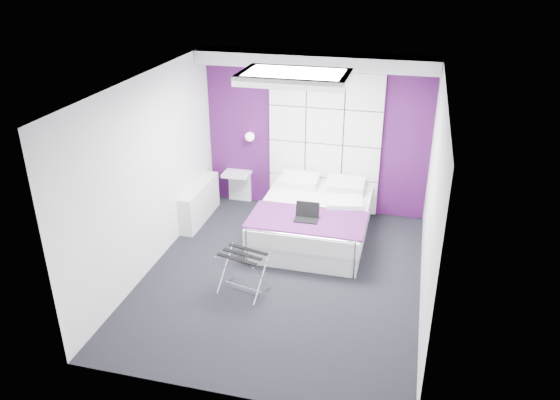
% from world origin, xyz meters
% --- Properties ---
extents(floor, '(4.40, 4.40, 0.00)m').
position_xyz_m(floor, '(0.00, 0.00, 0.00)').
color(floor, black).
rests_on(floor, ground).
extents(ceiling, '(4.40, 4.40, 0.00)m').
position_xyz_m(ceiling, '(0.00, 0.00, 2.60)').
color(ceiling, white).
rests_on(ceiling, wall_back).
extents(wall_back, '(3.60, 0.00, 3.60)m').
position_xyz_m(wall_back, '(0.00, 2.20, 1.30)').
color(wall_back, white).
rests_on(wall_back, floor).
extents(wall_left, '(0.00, 4.40, 4.40)m').
position_xyz_m(wall_left, '(-1.80, 0.00, 1.30)').
color(wall_left, white).
rests_on(wall_left, floor).
extents(wall_right, '(0.00, 4.40, 4.40)m').
position_xyz_m(wall_right, '(1.80, 0.00, 1.30)').
color(wall_right, white).
rests_on(wall_right, floor).
extents(accent_wall, '(3.58, 0.02, 2.58)m').
position_xyz_m(accent_wall, '(0.00, 2.19, 1.30)').
color(accent_wall, '#441048').
rests_on(accent_wall, wall_back).
extents(soffit, '(3.58, 0.50, 0.20)m').
position_xyz_m(soffit, '(0.00, 1.95, 2.50)').
color(soffit, silver).
rests_on(soffit, wall_back).
extents(headboard, '(1.80, 0.08, 2.30)m').
position_xyz_m(headboard, '(0.15, 2.14, 1.17)').
color(headboard, white).
rests_on(headboard, wall_back).
extents(skylight, '(1.36, 0.86, 0.12)m').
position_xyz_m(skylight, '(0.00, 0.60, 2.55)').
color(skylight, white).
rests_on(skylight, ceiling).
extents(wall_lamp, '(0.15, 0.15, 0.15)m').
position_xyz_m(wall_lamp, '(-1.05, 2.06, 1.22)').
color(wall_lamp, white).
rests_on(wall_lamp, wall_back).
extents(radiator, '(0.22, 1.20, 0.60)m').
position_xyz_m(radiator, '(-1.69, 1.30, 0.30)').
color(radiator, silver).
rests_on(radiator, floor).
extents(bed, '(1.64, 1.98, 0.70)m').
position_xyz_m(bed, '(0.19, 1.15, 0.29)').
color(bed, silver).
rests_on(bed, floor).
extents(nightstand, '(0.45, 0.35, 0.05)m').
position_xyz_m(nightstand, '(-1.29, 2.02, 0.54)').
color(nightstand, silver).
rests_on(nightstand, wall_back).
extents(luggage_rack, '(0.56, 0.41, 0.55)m').
position_xyz_m(luggage_rack, '(-0.40, -0.45, 0.27)').
color(luggage_rack, silver).
rests_on(luggage_rack, floor).
extents(laptop, '(0.33, 0.24, 0.24)m').
position_xyz_m(laptop, '(0.19, 0.67, 0.61)').
color(laptop, black).
rests_on(laptop, bed).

